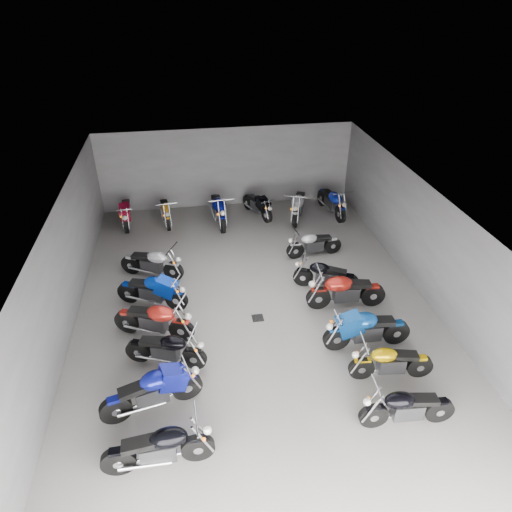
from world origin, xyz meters
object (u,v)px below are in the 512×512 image
object	(u,v)px
motorcycle_back_a	(126,212)
motorcycle_back_e	(298,205)
motorcycle_back_d	(258,205)
motorcycle_left_c	(166,349)
motorcycle_left_f	(152,263)
motorcycle_back_b	(166,211)
motorcycle_back_f	(332,202)
motorcycle_left_e	(153,291)
motorcycle_left_a	(159,448)
motorcycle_right_b	(390,362)
motorcycle_right_c	(366,329)
motorcycle_right_f	(314,244)
drain_grate	(258,318)
motorcycle_left_d	(154,320)
motorcycle_back_c	(218,209)
motorcycle_right_d	(345,291)
motorcycle_right_a	(407,407)
motorcycle_left_b	(153,391)
motorcycle_right_e	(325,275)

from	to	relation	value
motorcycle_back_a	motorcycle_back_e	size ratio (longest dim) A/B	0.95
motorcycle_back_d	motorcycle_back_e	bearing A→B (deg)	140.96
motorcycle_left_c	motorcycle_left_f	world-z (taller)	motorcycle_left_f
motorcycle_back_b	motorcycle_back_f	bearing A→B (deg)	170.49
motorcycle_left_e	motorcycle_back_b	size ratio (longest dim) A/B	1.02
motorcycle_back_b	motorcycle_back_d	distance (m)	3.56
motorcycle_left_a	motorcycle_right_b	world-z (taller)	motorcycle_left_a
motorcycle_left_e	motorcycle_right_c	distance (m)	5.96
motorcycle_back_f	motorcycle_left_e	bearing A→B (deg)	26.48
motorcycle_right_b	motorcycle_left_e	bearing A→B (deg)	62.60
motorcycle_right_b	motorcycle_right_f	world-z (taller)	motorcycle_right_b
drain_grate	motorcycle_left_d	world-z (taller)	motorcycle_left_d
motorcycle_left_d	motorcycle_back_c	bearing A→B (deg)	-177.31
motorcycle_left_a	motorcycle_left_d	xyz separation A→B (m)	(-0.19, 3.82, 0.01)
motorcycle_right_d	motorcycle_right_f	world-z (taller)	motorcycle_right_d
motorcycle_left_c	motorcycle_back_d	distance (m)	8.39
motorcycle_right_a	motorcycle_right_b	xyz separation A→B (m)	(0.21, 1.30, -0.01)
motorcycle_left_a	motorcycle_left_c	bearing A→B (deg)	175.63
motorcycle_left_b	motorcycle_right_c	distance (m)	5.38
motorcycle_left_e	motorcycle_back_e	world-z (taller)	motorcycle_back_e
motorcycle_left_e	motorcycle_right_f	xyz separation A→B (m)	(5.24, 1.93, -0.05)
motorcycle_left_f	motorcycle_back_f	xyz separation A→B (m)	(6.86, 3.37, 0.04)
motorcycle_right_c	motorcycle_back_e	world-z (taller)	motorcycle_back_e
motorcycle_right_b	motorcycle_back_a	world-z (taller)	motorcycle_back_a
motorcycle_left_c	motorcycle_right_f	world-z (taller)	motorcycle_left_c
motorcycle_back_a	motorcycle_back_d	distance (m)	5.03
motorcycle_left_e	motorcycle_right_f	distance (m)	5.59
motorcycle_left_e	drain_grate	bearing A→B (deg)	93.06
motorcycle_left_e	motorcycle_right_b	size ratio (longest dim) A/B	1.01
motorcycle_left_c	motorcycle_right_c	bearing A→B (deg)	107.75
motorcycle_right_f	motorcycle_back_c	bearing A→B (deg)	39.20
motorcycle_left_d	motorcycle_left_b	bearing A→B (deg)	23.25
motorcycle_left_e	motorcycle_right_b	distance (m)	6.66
motorcycle_left_e	motorcycle_back_b	xyz separation A→B (m)	(0.33, 5.21, -0.04)
motorcycle_right_e	motorcycle_back_c	distance (m)	5.56
motorcycle_right_f	motorcycle_back_d	distance (m)	3.53
motorcycle_back_f	motorcycle_back_c	bearing A→B (deg)	-8.93
motorcycle_left_b	motorcycle_right_e	world-z (taller)	motorcycle_left_b
motorcycle_right_f	motorcycle_back_a	distance (m)	7.22
motorcycle_right_b	motorcycle_back_e	distance (m)	8.45
motorcycle_left_e	motorcycle_back_f	xyz separation A→B (m)	(6.80, 4.89, 0.02)
motorcycle_right_d	motorcycle_back_e	xyz separation A→B (m)	(0.03, 5.68, 0.01)
drain_grate	motorcycle_right_b	bearing A→B (deg)	-44.26
motorcycle_left_d	motorcycle_right_a	world-z (taller)	motorcycle_left_d
motorcycle_left_b	motorcycle_back_e	world-z (taller)	motorcycle_back_e
motorcycle_left_c	motorcycle_back_d	size ratio (longest dim) A/B	1.06
motorcycle_right_d	motorcycle_back_a	size ratio (longest dim) A/B	1.09
motorcycle_right_a	motorcycle_back_d	bearing A→B (deg)	11.54
motorcycle_left_a	motorcycle_back_c	size ratio (longest dim) A/B	0.90
motorcycle_right_a	motorcycle_back_c	bearing A→B (deg)	20.46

